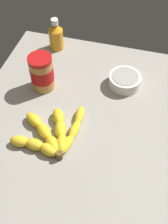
# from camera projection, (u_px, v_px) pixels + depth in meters

# --- Properties ---
(ground_plane) EXTENTS (0.86, 0.70, 0.03)m
(ground_plane) POSITION_uv_depth(u_px,v_px,m) (73.00, 122.00, 0.91)
(ground_plane) COLOR gray
(banana_bunch) EXTENTS (0.22, 0.20, 0.04)m
(banana_bunch) POSITION_uv_depth(u_px,v_px,m) (51.00, 134.00, 0.84)
(banana_bunch) COLOR yellow
(banana_bunch) RESTS_ON ground_plane
(peanut_butter_jar) EXTENTS (0.09, 0.09, 0.14)m
(peanut_butter_jar) POSITION_uv_depth(u_px,v_px,m) (42.00, 73.00, 0.94)
(peanut_butter_jar) COLOR #BF8442
(peanut_butter_jar) RESTS_ON ground_plane
(honey_bottle) EXTENTS (0.06, 0.06, 0.14)m
(honey_bottle) POSITION_uv_depth(u_px,v_px,m) (56.00, 36.00, 1.09)
(honey_bottle) COLOR orange
(honey_bottle) RESTS_ON ground_plane
(small_bowl) EXTENTS (0.12, 0.12, 0.05)m
(small_bowl) POSITION_uv_depth(u_px,v_px,m) (125.00, 80.00, 0.98)
(small_bowl) COLOR silver
(small_bowl) RESTS_ON ground_plane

